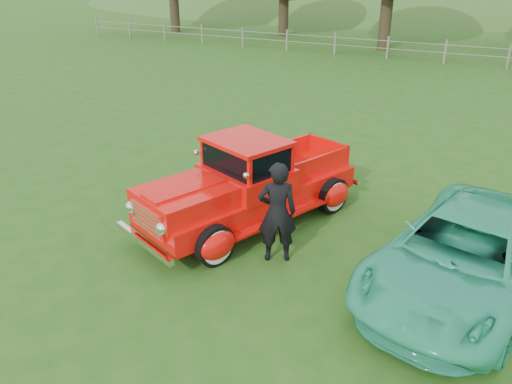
% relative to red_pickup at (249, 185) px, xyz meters
% --- Properties ---
extents(ground, '(140.00, 140.00, 0.00)m').
position_rel_red_pickup_xyz_m(ground, '(0.77, -1.99, -0.80)').
color(ground, '#215216').
rests_on(ground, ground).
extents(distant_hills, '(116.00, 60.00, 18.00)m').
position_rel_red_pickup_xyz_m(distant_hills, '(-3.31, 57.48, -5.34)').
color(distant_hills, '#335720').
rests_on(distant_hills, ground).
extents(fence_line, '(48.00, 0.12, 1.20)m').
position_rel_red_pickup_xyz_m(fence_line, '(0.77, 20.01, -0.19)').
color(fence_line, slate).
rests_on(fence_line, ground).
extents(red_pickup, '(3.48, 5.28, 1.78)m').
position_rel_red_pickup_xyz_m(red_pickup, '(0.00, 0.00, 0.00)').
color(red_pickup, black).
rests_on(red_pickup, ground).
extents(teal_sedan, '(3.15, 5.10, 1.32)m').
position_rel_red_pickup_xyz_m(teal_sedan, '(4.15, -0.52, -0.14)').
color(teal_sedan, '#2CB184').
rests_on(teal_sedan, ground).
extents(man, '(0.81, 0.72, 1.85)m').
position_rel_red_pickup_xyz_m(man, '(1.11, -1.06, 0.13)').
color(man, black).
rests_on(man, ground).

